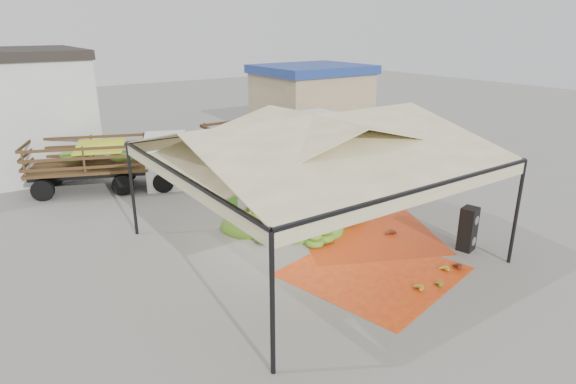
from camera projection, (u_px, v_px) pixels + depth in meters
ground at (311, 247)px, 14.58m from camera, size 90.00×90.00×0.00m
canopy_tent at (313, 141)px, 13.49m from camera, size 8.10×8.10×4.00m
building_tan at (311, 99)px, 29.37m from camera, size 6.30×5.30×4.10m
tarp_left at (374, 271)px, 13.14m from camera, size 4.83×4.68×0.01m
tarp_right at (364, 230)px, 15.76m from camera, size 5.66×5.76×0.01m
banana_heap at (302, 201)px, 16.56m from camera, size 6.88×6.19×1.23m
hand_yellow_a at (416, 287)px, 12.13m from camera, size 0.62×0.58×0.23m
hand_yellow_b at (443, 269)px, 13.08m from camera, size 0.48×0.40×0.21m
hand_red_a at (455, 266)px, 13.21m from camera, size 0.64×0.62×0.23m
hand_red_b at (391, 233)px, 15.30m from camera, size 0.64×0.63×0.23m
hand_green at (436, 284)px, 12.35m from camera, size 0.50×0.46×0.18m
hanging_bunches at (324, 178)px, 12.49m from camera, size 3.24×0.24×0.20m
speaker_stack at (468, 229)px, 14.21m from camera, size 0.57×0.52×1.34m
banana_leaves at (235, 233)px, 15.58m from camera, size 0.96×1.36×3.70m
vendor at (305, 187)px, 17.63m from camera, size 0.59×0.42×1.50m
truck_left at (116, 158)px, 19.43m from camera, size 6.45×4.25×2.10m
truck_right at (283, 136)px, 22.53m from camera, size 6.73×2.40×2.31m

